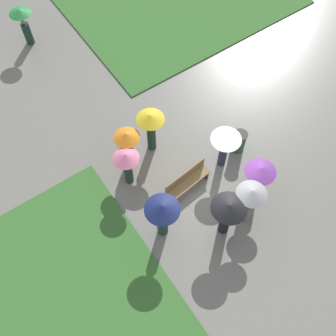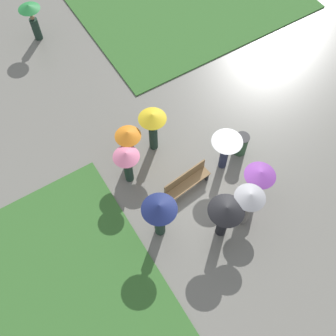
% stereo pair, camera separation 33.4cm
% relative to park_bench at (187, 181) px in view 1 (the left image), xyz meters
% --- Properties ---
extents(ground_plane, '(90.00, 90.00, 0.00)m').
position_rel_park_bench_xyz_m(ground_plane, '(0.66, -0.89, -0.47)').
color(ground_plane, slate).
extents(lawn_patch_near, '(8.63, 7.58, 0.06)m').
position_rel_park_bench_xyz_m(lawn_patch_near, '(-6.71, -1.10, -0.44)').
color(lawn_patch_near, '#386B2D').
rests_on(lawn_patch_near, ground_plane).
extents(park_bench, '(1.81, 0.62, 0.90)m').
position_rel_park_bench_xyz_m(park_bench, '(0.00, 0.00, 0.00)').
color(park_bench, brown).
rests_on(park_bench, ground_plane).
extents(trash_bin, '(0.52, 0.52, 0.96)m').
position_rel_park_bench_xyz_m(trash_bin, '(2.54, 0.23, 0.01)').
color(trash_bin, '#335638').
rests_on(trash_bin, ground_plane).
extents(crowd_person_navy, '(1.13, 1.13, 2.04)m').
position_rel_park_bench_xyz_m(crowd_person_navy, '(-1.65, -0.92, 1.05)').
color(crowd_person_navy, '#1E3328').
rests_on(crowd_person_navy, ground_plane).
extents(crowd_person_yellow, '(1.00, 1.00, 1.99)m').
position_rel_park_bench_xyz_m(crowd_person_yellow, '(-0.08, 2.12, 0.96)').
color(crowd_person_yellow, '#1E3328').
rests_on(crowd_person_yellow, ground_plane).
extents(crowd_person_black, '(1.15, 1.15, 1.91)m').
position_rel_park_bench_xyz_m(crowd_person_black, '(0.08, -2.01, 0.92)').
color(crowd_person_black, black).
rests_on(crowd_person_black, ground_plane).
extents(crowd_person_orange, '(0.91, 0.91, 1.81)m').
position_rel_park_bench_xyz_m(crowd_person_orange, '(-1.10, 2.04, 0.83)').
color(crowd_person_orange, '#47382D').
rests_on(crowd_person_orange, ground_plane).
extents(crowd_person_grey, '(0.99, 0.99, 1.95)m').
position_rel_park_bench_xyz_m(crowd_person_grey, '(0.95, -2.05, 0.82)').
color(crowd_person_grey, slate).
rests_on(crowd_person_grey, ground_plane).
extents(crowd_person_purple, '(1.04, 1.04, 1.85)m').
position_rel_park_bench_xyz_m(crowd_person_purple, '(1.75, -1.56, 0.78)').
color(crowd_person_purple, black).
rests_on(crowd_person_purple, ground_plane).
extents(crowd_person_white, '(1.08, 1.08, 1.79)m').
position_rel_park_bench_xyz_m(crowd_person_white, '(1.64, 0.08, 0.89)').
color(crowd_person_white, '#282D47').
rests_on(crowd_person_white, ground_plane).
extents(crowd_person_pink, '(0.91, 0.91, 1.75)m').
position_rel_park_bench_xyz_m(crowd_person_pink, '(-1.53, 1.39, 0.80)').
color(crowd_person_pink, '#1E3328').
rests_on(crowd_person_pink, ground_plane).
extents(lone_walker_far_path, '(0.93, 0.93, 1.78)m').
position_rel_park_bench_xyz_m(lone_walker_far_path, '(-1.48, 9.80, 0.72)').
color(lone_walker_far_path, '#1E3328').
rests_on(lone_walker_far_path, ground_plane).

